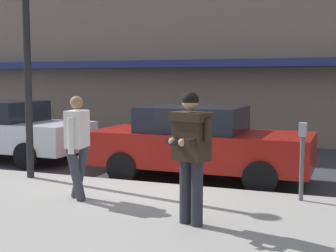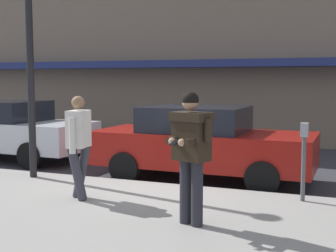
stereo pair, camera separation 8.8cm
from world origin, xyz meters
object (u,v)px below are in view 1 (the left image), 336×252
at_px(man_texting_on_phone, 191,143).
at_px(pedestrian_in_light_coat, 77,141).
at_px(street_lamp_post, 26,26).
at_px(parking_meter, 302,150).
at_px(parked_sedan_near, 4,130).
at_px(parked_sedan_mid, 199,142).

relative_size(man_texting_on_phone, pedestrian_in_light_coat, 1.06).
xyz_separation_m(street_lamp_post, parking_meter, (5.24, 0.05, -2.17)).
xyz_separation_m(parked_sedan_near, parked_sedan_mid, (5.48, -0.56, 0.00)).
bearing_deg(street_lamp_post, pedestrian_in_light_coat, -32.40).
relative_size(parked_sedan_mid, pedestrian_in_light_coat, 2.66).
distance_m(pedestrian_in_light_coat, street_lamp_post, 2.95).
distance_m(man_texting_on_phone, street_lamp_post, 4.73).
bearing_deg(parked_sedan_near, street_lamp_post, -41.37).
xyz_separation_m(pedestrian_in_light_coat, parking_meter, (3.44, 1.19, -0.14)).
distance_m(parked_sedan_near, man_texting_on_phone, 7.51).
xyz_separation_m(parked_sedan_near, street_lamp_post, (2.44, -2.14, 2.35)).
distance_m(parked_sedan_near, pedestrian_in_light_coat, 5.37).
height_order(parked_sedan_mid, pedestrian_in_light_coat, pedestrian_in_light_coat).
height_order(pedestrian_in_light_coat, parking_meter, pedestrian_in_light_coat).
bearing_deg(parked_sedan_mid, parked_sedan_near, 174.19).
relative_size(man_texting_on_phone, parking_meter, 1.42).
height_order(parked_sedan_near, parked_sedan_mid, same).
height_order(man_texting_on_phone, pedestrian_in_light_coat, man_texting_on_phone).
height_order(parked_sedan_near, man_texting_on_phone, man_texting_on_phone).
xyz_separation_m(man_texting_on_phone, parking_meter, (1.29, 1.83, -0.28)).
distance_m(man_texting_on_phone, pedestrian_in_light_coat, 2.24).
bearing_deg(parked_sedan_mid, man_texting_on_phone, -75.04).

